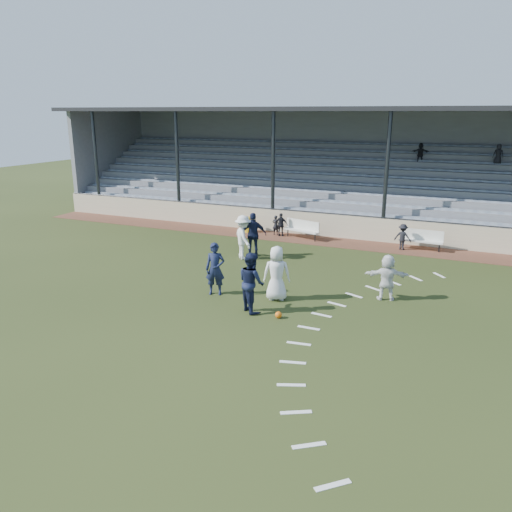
{
  "coord_description": "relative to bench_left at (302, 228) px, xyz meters",
  "views": [
    {
      "loc": [
        6.98,
        -13.48,
        6.35
      ],
      "look_at": [
        0.0,
        2.5,
        1.3
      ],
      "focal_mm": 35.0,
      "sensor_mm": 36.0,
      "label": 1
    }
  ],
  "objects": [
    {
      "name": "ground",
      "position": [
        0.92,
        -10.57,
        -0.58
      ],
      "size": [
        90.0,
        90.0,
        0.0
      ],
      "primitive_type": "plane",
      "color": "#2B3616",
      "rests_on": "ground"
    },
    {
      "name": "cinder_track",
      "position": [
        0.92,
        -0.07,
        -0.57
      ],
      "size": [
        34.0,
        2.0,
        0.02
      ],
      "primitive_type": "cube",
      "color": "brown",
      "rests_on": "ground"
    },
    {
      "name": "retaining_wall",
      "position": [
        0.92,
        0.98,
        0.02
      ],
      "size": [
        34.0,
        0.18,
        1.2
      ],
      "primitive_type": "cube",
      "color": "beige",
      "rests_on": "ground"
    },
    {
      "name": "bench_left",
      "position": [
        0.0,
        0.0,
        0.0
      ],
      "size": [
        2.03,
        0.99,
        0.95
      ],
      "rotation": [
        0.0,
        0.0,
        -0.28
      ],
      "color": "white",
      "rests_on": "cinder_track"
    },
    {
      "name": "bench_right",
      "position": [
        5.9,
        0.2,
        0.0
      ],
      "size": [
        2.02,
        0.57,
        0.95
      ],
      "rotation": [
        0.0,
        0.0,
        -0.06
      ],
      "color": "white",
      "rests_on": "cinder_track"
    },
    {
      "name": "trash_bin",
      "position": [
        -3.1,
        0.18,
        -0.16
      ],
      "size": [
        0.51,
        0.51,
        0.81
      ],
      "primitive_type": "cylinder",
      "color": "gold",
      "rests_on": "cinder_track"
    },
    {
      "name": "football",
      "position": [
        2.64,
        -10.23,
        -0.47
      ],
      "size": [
        0.22,
        0.22,
        0.22
      ],
      "primitive_type": "sphere",
      "color": "orange",
      "rests_on": "ground"
    },
    {
      "name": "player_white_lead",
      "position": [
        1.97,
        -8.7,
        0.38
      ],
      "size": [
        1.09,
        0.89,
        1.93
      ],
      "primitive_type": "imported",
      "rotation": [
        0.0,
        0.0,
        3.48
      ],
      "color": "white",
      "rests_on": "ground"
    },
    {
      "name": "player_navy_lead",
      "position": [
        -0.23,
        -9.09,
        0.37
      ],
      "size": [
        0.8,
        0.65,
        1.91
      ],
      "primitive_type": "imported",
      "rotation": [
        0.0,
        0.0,
        0.31
      ],
      "color": "#141B39",
      "rests_on": "ground"
    },
    {
      "name": "player_navy_mid",
      "position": [
        1.59,
        -10.0,
        0.41
      ],
      "size": [
        1.23,
        1.2,
        2.0
      ],
      "primitive_type": "imported",
      "rotation": [
        0.0,
        0.0,
        2.46
      ],
      "color": "#141B39",
      "rests_on": "ground"
    },
    {
      "name": "player_white_wing",
      "position": [
        -1.23,
        -4.58,
        0.41
      ],
      "size": [
        1.42,
        1.42,
        1.98
      ],
      "primitive_type": "imported",
      "rotation": [
        0.0,
        0.0,
        2.35
      ],
      "color": "white",
      "rests_on": "ground"
    },
    {
      "name": "player_navy_wing",
      "position": [
        -0.99,
        -4.0,
        0.42
      ],
      "size": [
        1.27,
        0.96,
        2.01
      ],
      "primitive_type": "imported",
      "rotation": [
        0.0,
        0.0,
        3.6
      ],
      "color": "#141B39",
      "rests_on": "ground"
    },
    {
      "name": "player_white_back",
      "position": [
        5.5,
        -7.17,
        0.24
      ],
      "size": [
        1.6,
        0.85,
        1.64
      ],
      "primitive_type": "imported",
      "rotation": [
        0.0,
        0.0,
        3.4
      ],
      "color": "white",
      "rests_on": "ground"
    },
    {
      "name": "sub_left_near",
      "position": [
        -1.53,
        0.15,
        -0.04
      ],
      "size": [
        0.4,
        0.27,
        1.06
      ],
      "primitive_type": "imported",
      "rotation": [
        0.0,
        0.0,
        3.08
      ],
      "color": "black",
      "rests_on": "cinder_track"
    },
    {
      "name": "sub_left_far",
      "position": [
        -1.17,
        0.01,
        0.05
      ],
      "size": [
        0.76,
        0.4,
        1.23
      ],
      "primitive_type": "imported",
      "rotation": [
        0.0,
        0.0,
        3.28
      ],
      "color": "black",
      "rests_on": "cinder_track"
    },
    {
      "name": "sub_right",
      "position": [
        5.08,
        -0.18,
        0.06
      ],
      "size": [
        0.85,
        0.55,
        1.24
      ],
      "primitive_type": "imported",
      "rotation": [
        0.0,
        0.0,
        3.02
      ],
      "color": "black",
      "rests_on": "cinder_track"
    },
    {
      "name": "grandstand",
      "position": [
        0.92,
        5.69,
        1.62
      ],
      "size": [
        34.6,
        9.0,
        6.61
      ],
      "color": "gray",
      "rests_on": "ground"
    },
    {
      "name": "penalty_arc",
      "position": [
        5.04,
        -10.57,
        -0.58
      ],
      "size": [
        3.89,
        14.63,
        0.01
      ],
      "color": "white",
      "rests_on": "ground"
    }
  ]
}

